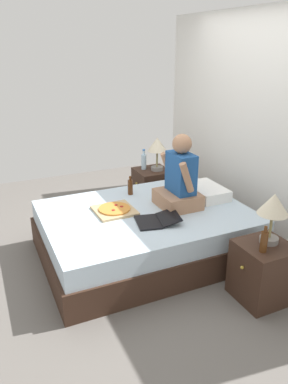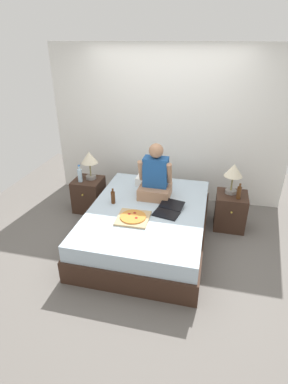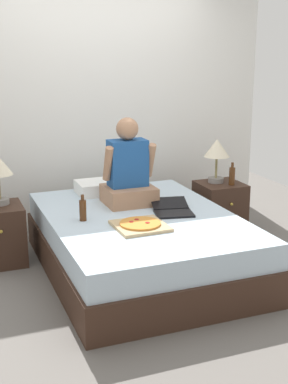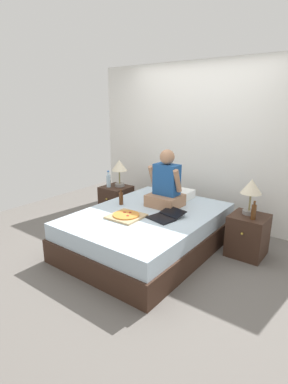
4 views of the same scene
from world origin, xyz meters
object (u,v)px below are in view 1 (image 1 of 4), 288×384
at_px(water_bottle, 144,161).
at_px(pizza_box, 115,210).
at_px(nightstand_left, 152,188).
at_px(laptop, 155,220).
at_px(beer_bottle, 264,241).
at_px(person_seated, 179,181).
at_px(bed, 145,233).
at_px(beer_bottle_on_bed, 130,187).
at_px(nightstand_right, 263,272).
at_px(lamp_on_right_nightstand, 273,208).
at_px(lamp_on_left_nightstand, 157,147).

relative_size(water_bottle, pizza_box, 0.68).
height_order(nightstand_left, laptop, laptop).
xyz_separation_m(water_bottle, beer_bottle, (2.39, -0.01, -0.02)).
xyz_separation_m(water_bottle, person_seated, (1.23, -0.15, 0.15)).
relative_size(bed, beer_bottle_on_bed, 9.75).
xyz_separation_m(bed, nightstand_left, (-1.12, 0.62, 0.02)).
bearing_deg(nightstand_left, beer_bottle_on_bed, -42.84).
bearing_deg(water_bottle, beer_bottle_on_bed, -34.81).
bearing_deg(water_bottle, nightstand_right, 2.22).
height_order(bed, lamp_on_right_nightstand, lamp_on_right_nightstand).
relative_size(nightstand_left, beer_bottle, 2.32).
bearing_deg(pizza_box, person_seated, 78.02).
xyz_separation_m(nightstand_left, beer_bottle_on_bed, (0.63, -0.58, 0.33)).
bearing_deg(laptop, beer_bottle, 31.15).
xyz_separation_m(beer_bottle, pizza_box, (-1.30, -0.82, -0.11)).
bearing_deg(water_bottle, bed, -23.67).
relative_size(nightstand_right, person_seated, 0.68).
distance_m(bed, lamp_on_left_nightstand, 1.41).
bearing_deg(lamp_on_left_nightstand, pizza_box, -45.09).
height_order(lamp_on_right_nightstand, beer_bottle, lamp_on_right_nightstand).
bearing_deg(beer_bottle, water_bottle, 179.76).
height_order(lamp_on_left_nightstand, lamp_on_right_nightstand, same).
bearing_deg(beer_bottle, laptop, -148.85).
distance_m(lamp_on_right_nightstand, beer_bottle, 0.29).
bearing_deg(lamp_on_left_nightstand, person_seated, -14.59).
bearing_deg(bed, beer_bottle, 23.44).
height_order(bed, lamp_on_left_nightstand, lamp_on_left_nightstand).
height_order(nightstand_left, water_bottle, water_bottle).
bearing_deg(lamp_on_right_nightstand, person_seated, -164.80).
bearing_deg(lamp_on_left_nightstand, bed, -31.67).
relative_size(bed, water_bottle, 7.77).
bearing_deg(water_bottle, laptop, -20.54).
bearing_deg(lamp_on_left_nightstand, nightstand_right, -1.31).
distance_m(lamp_on_left_nightstand, beer_bottle_on_bed, 0.90).
bearing_deg(nightstand_right, beer_bottle, -54.99).
relative_size(beer_bottle, person_seated, 0.29).
distance_m(bed, laptop, 0.40).
bearing_deg(person_seated, beer_bottle_on_bed, -146.48).
xyz_separation_m(lamp_on_left_nightstand, person_seated, (1.11, -0.29, -0.07)).
relative_size(person_seated, laptop, 1.65).
distance_m(lamp_on_right_nightstand, pizza_box, 1.58).
relative_size(lamp_on_left_nightstand, nightstand_right, 0.84).
bearing_deg(bed, laptop, -6.15).
bearing_deg(lamp_on_left_nightstand, nightstand_left, -128.63).
xyz_separation_m(nightstand_left, pizza_box, (1.00, -0.92, 0.26)).
xyz_separation_m(nightstand_left, lamp_on_right_nightstand, (2.21, 0.05, 0.59)).
distance_m(lamp_on_left_nightstand, laptop, 1.57).
relative_size(nightstand_left, lamp_on_right_nightstand, 1.18).
height_order(nightstand_right, lamp_on_right_nightstand, lamp_on_right_nightstand).
bearing_deg(nightstand_right, water_bottle, -177.78).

